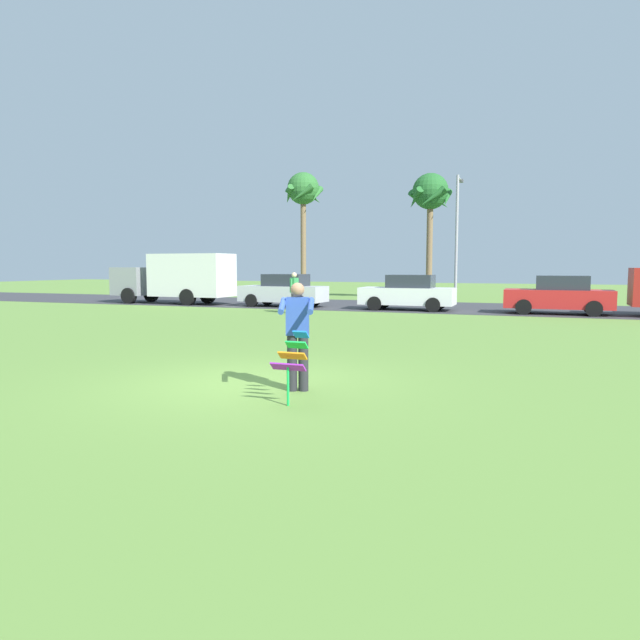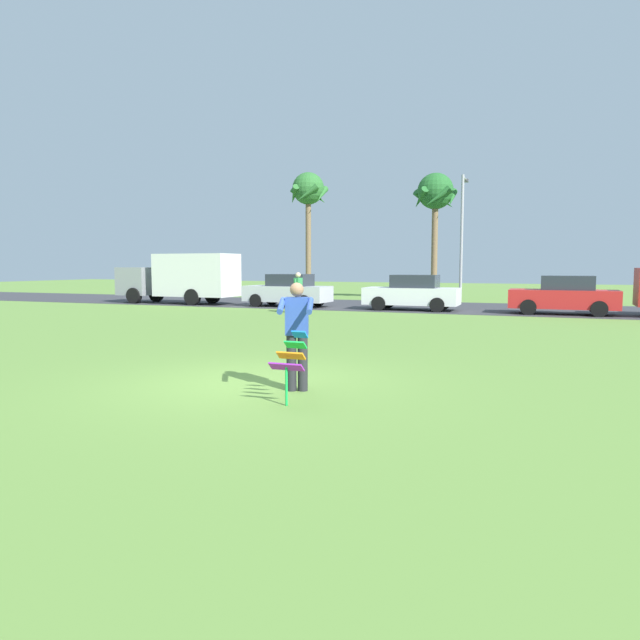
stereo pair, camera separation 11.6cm
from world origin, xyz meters
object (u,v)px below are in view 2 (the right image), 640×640
parked_truck_grey_van (184,277)px  person_walker_near (298,291)px  kite_held (291,357)px  palm_tree_left_near (308,194)px  parked_car_red (564,296)px  parked_car_white (412,293)px  person_kite_flyer (297,332)px  streetlight_pole (462,230)px  parked_car_silver (288,291)px  palm_tree_right_near (435,196)px

parked_truck_grey_van → person_walker_near: bearing=-23.2°
kite_held → parked_truck_grey_van: bearing=128.6°
kite_held → palm_tree_left_near: size_ratio=0.13×
parked_car_red → parked_car_white: bearing=180.0°
person_kite_flyer → kite_held: bearing=-72.1°
person_kite_flyer → streetlight_pole: (-0.77, 24.58, 3.05)m
kite_held → person_kite_flyer: bearing=107.9°
parked_car_white → parked_car_red: (6.30, -0.00, 0.00)m
parked_car_white → kite_held: bearing=-83.1°
parked_car_silver → parked_car_red: (12.46, 0.00, 0.00)m
kite_held → palm_tree_right_near: 27.22m
parked_truck_grey_van → streetlight_pole: 15.48m
person_kite_flyer → streetlight_pole: streetlight_pole is taller
parked_car_silver → person_walker_near: size_ratio=2.46×
person_kite_flyer → parked_truck_grey_van: size_ratio=0.26×
parked_car_red → palm_tree_left_near: 19.35m
streetlight_pole → parked_car_red: bearing=-54.9°
kite_held → parked_truck_grey_van: 23.08m
streetlight_pole → person_walker_near: size_ratio=4.05×
parked_car_white → palm_tree_left_near: size_ratio=0.52×
parked_car_red → palm_tree_right_near: size_ratio=0.57×
parked_car_red → parked_truck_grey_van: bearing=180.0°
person_kite_flyer → person_walker_near: size_ratio=1.00×
person_kite_flyer → parked_truck_grey_van: parked_truck_grey_van is taller
parked_car_white → palm_tree_right_near: palm_tree_right_near is taller
parked_truck_grey_van → palm_tree_right_near: (11.65, 8.52, 4.65)m
person_walker_near → palm_tree_right_near: bearing=73.7°
kite_held → parked_truck_grey_van: size_ratio=0.15×
person_kite_flyer → parked_car_white: (-1.93, 17.26, -0.18)m
parked_car_red → person_walker_near: (-10.39, -3.48, 0.16)m
person_kite_flyer → parked_car_silver: bearing=115.1°
person_walker_near → palm_tree_left_near: bearing=110.9°
kite_held → palm_tree_left_near: palm_tree_left_near is taller
parked_car_white → palm_tree_right_near: (-0.58, 8.52, 5.29)m
parked_car_white → palm_tree_left_near: 14.79m
kite_held → person_walker_near: 15.84m
palm_tree_right_near → person_walker_near: size_ratio=4.28×
parked_car_white → palm_tree_right_near: 10.04m
person_kite_flyer → palm_tree_right_near: size_ratio=0.23×
palm_tree_left_near → palm_tree_right_near: palm_tree_left_near is taller
parked_car_red → palm_tree_right_near: palm_tree_right_near is taller
person_kite_flyer → parked_car_silver: size_ratio=0.41×
palm_tree_right_near → parked_truck_grey_van: bearing=-143.8°
parked_truck_grey_van → parked_car_red: size_ratio=1.60×
parked_car_red → palm_tree_left_near: bearing=147.4°
palm_tree_right_near → streetlight_pole: palm_tree_right_near is taller
parked_car_silver → palm_tree_left_near: size_ratio=0.52×
kite_held → parked_car_silver: parked_car_silver is taller
kite_held → parked_car_red: size_ratio=0.24×
parked_truck_grey_van → parked_car_red: bearing=-0.0°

